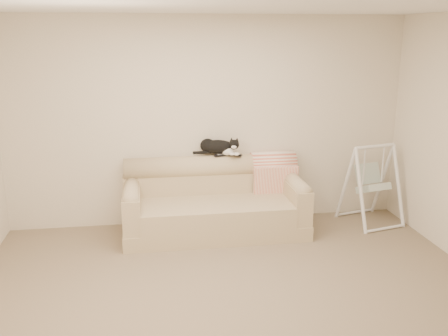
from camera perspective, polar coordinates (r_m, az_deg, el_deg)
The scene contains 8 objects.
ground_plane at distance 4.82m, azimuth 1.31°, elevation -14.40°, with size 5.00×5.00×0.00m, color #7A6850.
room_shell at distance 4.28m, azimuth 1.44°, elevation 3.66°, with size 5.04×4.04×2.60m.
sofa at distance 6.14m, azimuth -1.12°, elevation -4.11°, with size 2.20×0.93×0.90m.
remote_a at distance 6.21m, azimuth -0.34°, elevation 1.51°, with size 0.19×0.11×0.03m.
remote_b at distance 6.23m, azimuth 1.29°, elevation 1.52°, with size 0.17×0.13×0.02m.
tuxedo_cat at distance 6.22m, azimuth -0.63°, elevation 2.44°, with size 0.58×0.37×0.23m.
throw_blanket at distance 6.39m, azimuth 5.65°, elevation 0.11°, with size 0.56×0.38×0.58m.
baby_swing at distance 6.65m, azimuth 16.51°, elevation -1.74°, with size 0.76×0.79×1.03m.
Camera 1 is at (-0.75, -4.12, 2.39)m, focal length 40.00 mm.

